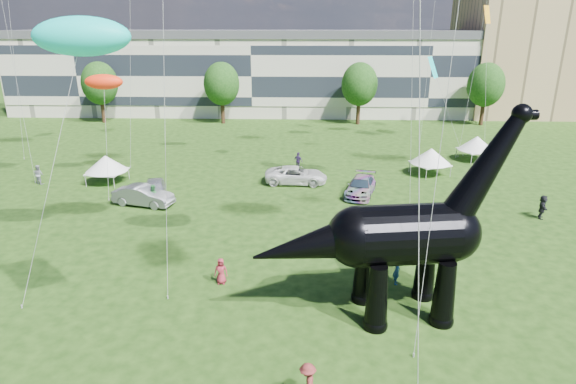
{
  "coord_description": "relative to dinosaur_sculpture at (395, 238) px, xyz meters",
  "views": [
    {
      "loc": [
        0.11,
        -17.8,
        14.05
      ],
      "look_at": [
        -0.78,
        8.0,
        5.0
      ],
      "focal_mm": 30.0,
      "sensor_mm": 36.0,
      "label": 1
    }
  ],
  "objects": [
    {
      "name": "tree_far_left",
      "position": [
        -34.57,
        49.28,
        2.13
      ],
      "size": [
        5.2,
        5.2,
        9.44
      ],
      "color": "#382314",
      "rests_on": "ground"
    },
    {
      "name": "car_silver",
      "position": [
        -17.09,
        16.75,
        -3.4
      ],
      "size": [
        2.99,
        4.81,
        1.53
      ],
      "primitive_type": "imported",
      "rotation": [
        0.0,
        0.0,
        0.29
      ],
      "color": "silver",
      "rests_on": "ground"
    },
    {
      "name": "apartment_block",
      "position": [
        35.43,
        61.28,
        6.83
      ],
      "size": [
        28.0,
        18.0,
        22.0
      ],
      "primitive_type": "cube",
      "color": "tan",
      "rests_on": "ground"
    },
    {
      "name": "tree_far_right",
      "position": [
        21.43,
        49.28,
        2.13
      ],
      "size": [
        5.2,
        5.2,
        9.44
      ],
      "color": "#382314",
      "rests_on": "ground"
    },
    {
      "name": "car_dark",
      "position": [
        0.48,
        18.03,
        -3.4
      ],
      "size": [
        3.49,
        5.67,
        1.53
      ],
      "primitive_type": "imported",
      "rotation": [
        0.0,
        0.0,
        -0.27
      ],
      "color": "#595960",
      "rests_on": "ground"
    },
    {
      "name": "gazebo_near",
      "position": [
        7.9,
        24.26,
        -2.3
      ],
      "size": [
        4.98,
        4.98,
        2.66
      ],
      "rotation": [
        0.0,
        0.0,
        0.39
      ],
      "color": "white",
      "rests_on": "ground"
    },
    {
      "name": "terrace_row",
      "position": [
        -12.57,
        58.28,
        1.83
      ],
      "size": [
        78.0,
        11.0,
        12.0
      ],
      "primitive_type": "cube",
      "color": "beige",
      "rests_on": "ground"
    },
    {
      "name": "tree_mid_right",
      "position": [
        3.43,
        49.28,
        2.13
      ],
      "size": [
        5.2,
        5.2,
        9.44
      ],
      "color": "#382314",
      "rests_on": "ground"
    },
    {
      "name": "gazebo_far",
      "position": [
        14.13,
        29.74,
        -2.3
      ],
      "size": [
        4.73,
        4.73,
        2.66
      ],
      "rotation": [
        0.0,
        0.0,
        0.28
      ],
      "color": "white",
      "rests_on": "ground"
    },
    {
      "name": "dinosaur_sculpture",
      "position": [
        0.0,
        0.0,
        0.0
      ],
      "size": [
        13.56,
        4.36,
        11.04
      ],
      "rotation": [
        0.0,
        0.0,
        0.14
      ],
      "color": "black",
      "rests_on": "ground"
    },
    {
      "name": "visitors",
      "position": [
        -5.06,
        11.79,
        -3.28
      ],
      "size": [
        44.74,
        40.47,
        1.86
      ],
      "color": "#533578",
      "rests_on": "ground"
    },
    {
      "name": "tree_mid_left",
      "position": [
        -16.57,
        49.28,
        2.13
      ],
      "size": [
        5.2,
        5.2,
        9.44
      ],
      "color": "#382314",
      "rests_on": "ground"
    },
    {
      "name": "gazebo_left",
      "position": [
        -22.72,
        20.57,
        -2.31
      ],
      "size": [
        4.27,
        4.27,
        2.64
      ],
      "rotation": [
        0.0,
        0.0,
        -0.14
      ],
      "color": "white",
      "rests_on": "ground"
    },
    {
      "name": "ground",
      "position": [
        -4.57,
        -3.72,
        -4.17
      ],
      "size": [
        220.0,
        220.0,
        0.0
      ],
      "primitive_type": "plane",
      "color": "#16330C",
      "rests_on": "ground"
    },
    {
      "name": "car_grey",
      "position": [
        -17.52,
        14.91,
        -3.35
      ],
      "size": [
        5.25,
        2.87,
        1.64
      ],
      "primitive_type": "imported",
      "rotation": [
        0.0,
        0.0,
        1.33
      ],
      "color": "slate",
      "rests_on": "ground"
    },
    {
      "name": "car_white",
      "position": [
        -5.17,
        21.02,
        -3.37
      ],
      "size": [
        5.81,
        2.85,
        1.59
      ],
      "primitive_type": "imported",
      "rotation": [
        0.0,
        0.0,
        1.53
      ],
      "color": "silver",
      "rests_on": "ground"
    }
  ]
}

